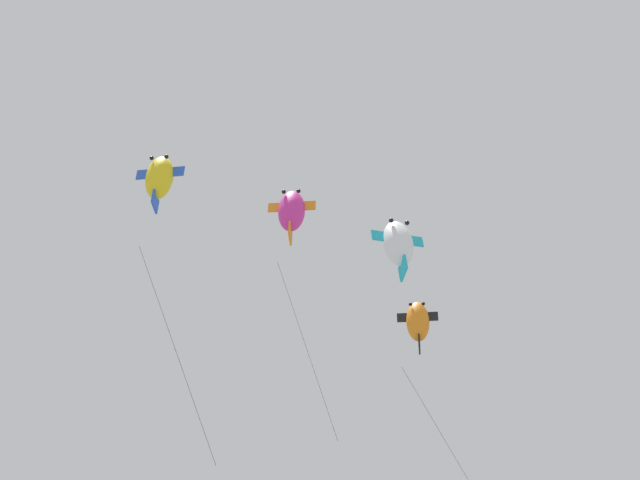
{
  "coord_description": "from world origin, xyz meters",
  "views": [
    {
      "loc": [
        7.9,
        -26.49,
        1.42
      ],
      "look_at": [
        0.39,
        0.42,
        20.12
      ],
      "focal_mm": 57.68,
      "sensor_mm": 36.0,
      "label": 1
    }
  ],
  "objects_px": {
    "kite_fish_mid_left": "(292,211)",
    "kite_fish_near_right": "(398,244)",
    "kite_fish_low_drifter": "(159,178)",
    "kite_fish_upper_right": "(418,322)"
  },
  "relations": [
    {
      "from": "kite_fish_upper_right",
      "to": "kite_fish_near_right",
      "type": "xyz_separation_m",
      "value": [
        0.44,
        -5.38,
        -0.3
      ]
    },
    {
      "from": "kite_fish_mid_left",
      "to": "kite_fish_near_right",
      "type": "xyz_separation_m",
      "value": [
        5.03,
        -5.31,
        -5.78
      ]
    },
    {
      "from": "kite_fish_low_drifter",
      "to": "kite_fish_near_right",
      "type": "height_order",
      "value": "kite_fish_low_drifter"
    },
    {
      "from": "kite_fish_upper_right",
      "to": "kite_fish_low_drifter",
      "type": "xyz_separation_m",
      "value": [
        -5.7,
        -9.21,
        0.6
      ]
    },
    {
      "from": "kite_fish_near_right",
      "to": "kite_fish_upper_right",
      "type": "bearing_deg",
      "value": -115.48
    },
    {
      "from": "kite_fish_upper_right",
      "to": "kite_fish_mid_left",
      "type": "bearing_deg",
      "value": -9.54
    },
    {
      "from": "kite_fish_mid_left",
      "to": "kite_fish_near_right",
      "type": "relative_size",
      "value": 4.33
    },
    {
      "from": "kite_fish_upper_right",
      "to": "kite_fish_near_right",
      "type": "relative_size",
      "value": 2.75
    },
    {
      "from": "kite_fish_mid_left",
      "to": "kite_fish_near_right",
      "type": "bearing_deg",
      "value": 123.43
    },
    {
      "from": "kite_fish_near_right",
      "to": "kite_fish_mid_left",
      "type": "bearing_deg",
      "value": -76.67
    }
  ]
}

